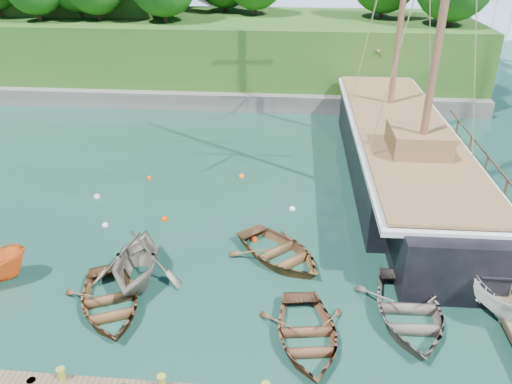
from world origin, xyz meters
TOP-DOWN VIEW (x-y plane):
  - ground at (0.00, 0.00)m, footprint 160.00×160.00m
  - dock_east at (11.50, 7.00)m, footprint 3.20×24.00m
  - rowboat_0 at (-4.03, -1.22)m, footprint 4.71×5.33m
  - rowboat_1 at (-3.51, 0.56)m, footprint 3.99×4.51m
  - rowboat_2 at (3.17, -2.28)m, footprint 3.61×4.65m
  - rowboat_3 at (6.79, -0.83)m, footprint 3.56×4.90m
  - rowboat_4 at (2.04, 2.50)m, footprint 5.42×5.46m
  - cabin_boat_white at (10.00, 0.67)m, footprint 2.06×5.02m
  - schooner at (8.38, 11.71)m, footprint 5.78×29.73m
  - mooring_buoy_0 at (-6.32, 4.49)m, footprint 0.31×0.31m
  - mooring_buoy_1 at (-3.66, 5.30)m, footprint 0.32×0.32m
  - mooring_buoy_2 at (0.83, 3.88)m, footprint 0.33×0.33m
  - mooring_buoy_3 at (2.47, 6.88)m, footprint 0.33×0.33m
  - mooring_buoy_4 at (-5.69, 9.76)m, footprint 0.28×0.28m
  - mooring_buoy_5 at (-0.51, 10.43)m, footprint 0.35×0.35m
  - mooring_buoy_6 at (-7.79, 7.27)m, footprint 0.34×0.34m
  - mooring_buoy_7 at (3.49, 1.59)m, footprint 0.34×0.34m
  - headland at (-12.88, 31.36)m, footprint 51.00×19.31m

SIDE VIEW (x-z plane):
  - ground at x=0.00m, z-range 0.00..0.00m
  - rowboat_0 at x=-4.03m, z-range -0.46..0.46m
  - rowboat_1 at x=-3.51m, z-range -1.10..1.10m
  - rowboat_2 at x=3.17m, z-range -0.44..0.44m
  - rowboat_3 at x=6.79m, z-range -0.50..0.50m
  - rowboat_4 at x=2.04m, z-range -0.47..0.47m
  - cabin_boat_white at x=10.00m, z-range -0.95..0.95m
  - mooring_buoy_0 at x=-6.32m, z-range -0.15..0.15m
  - mooring_buoy_1 at x=-3.66m, z-range -0.16..0.16m
  - mooring_buoy_2 at x=0.83m, z-range -0.17..0.17m
  - mooring_buoy_3 at x=2.47m, z-range -0.16..0.16m
  - mooring_buoy_4 at x=-5.69m, z-range -0.14..0.14m
  - mooring_buoy_5 at x=-0.51m, z-range -0.17..0.17m
  - mooring_buoy_6 at x=-7.79m, z-range -0.17..0.17m
  - mooring_buoy_7 at x=3.49m, z-range -0.17..0.17m
  - dock_east at x=11.50m, z-range -0.12..0.98m
  - schooner at x=8.38m, z-range -9.87..12.34m
  - headland at x=-12.88m, z-range -0.91..11.99m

